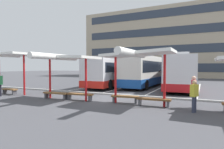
% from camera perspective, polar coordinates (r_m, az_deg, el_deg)
% --- Properties ---
extents(ground_plane, '(160.00, 160.00, 0.00)m').
position_cam_1_polar(ground_plane, '(13.18, -1.41, -7.33)').
color(ground_plane, '#47474C').
extents(terminal_building, '(41.14, 10.40, 17.71)m').
position_cam_1_polar(terminal_building, '(46.56, 18.29, 8.67)').
color(terminal_building, tan).
rests_on(terminal_building, ground).
extents(coach_bus_0, '(3.03, 10.93, 3.52)m').
position_cam_1_polar(coach_bus_0, '(22.25, 0.42, 0.82)').
color(coach_bus_0, silver).
rests_on(coach_bus_0, ground).
extents(coach_bus_1, '(2.85, 10.60, 3.69)m').
position_cam_1_polar(coach_bus_1, '(22.15, 10.00, 0.96)').
color(coach_bus_1, silver).
rests_on(coach_bus_1, ground).
extents(coach_bus_2, '(3.53, 11.05, 3.53)m').
position_cam_1_polar(coach_bus_2, '(20.71, 19.46, 0.61)').
color(coach_bus_2, silver).
rests_on(coach_bus_2, ground).
extents(lane_stripe_0, '(0.16, 14.00, 0.01)m').
position_cam_1_polar(lane_stripe_0, '(23.53, -3.44, -3.10)').
color(lane_stripe_0, white).
rests_on(lane_stripe_0, ground).
extents(lane_stripe_1, '(0.16, 14.00, 0.01)m').
position_cam_1_polar(lane_stripe_1, '(22.01, 4.88, -3.47)').
color(lane_stripe_1, white).
rests_on(lane_stripe_1, ground).
extents(lane_stripe_2, '(0.16, 14.00, 0.01)m').
position_cam_1_polar(lane_stripe_2, '(21.02, 14.21, -3.80)').
color(lane_stripe_2, white).
rests_on(lane_stripe_2, ground).
extents(lane_stripe_3, '(0.16, 14.00, 0.01)m').
position_cam_1_polar(lane_stripe_3, '(20.64, 24.17, -4.04)').
color(lane_stripe_3, white).
rests_on(lane_stripe_3, ground).
extents(waiting_shelter_0, '(3.97, 4.54, 3.33)m').
position_cam_1_polar(waiting_shelter_0, '(17.52, -28.34, 4.91)').
color(waiting_shelter_0, red).
rests_on(waiting_shelter_0, ground).
extents(bench_0, '(1.55, 0.51, 0.45)m').
position_cam_1_polar(bench_0, '(17.64, -27.94, -4.07)').
color(bench_0, brown).
rests_on(bench_0, ground).
extents(waiting_shelter_1, '(3.99, 4.27, 2.99)m').
position_cam_1_polar(waiting_shelter_1, '(13.10, -13.83, 4.68)').
color(waiting_shelter_1, red).
rests_on(waiting_shelter_1, ground).
extents(bench_1, '(1.92, 0.48, 0.45)m').
position_cam_1_polar(bench_1, '(13.91, -16.23, -5.49)').
color(bench_1, brown).
rests_on(bench_1, ground).
extents(bench_2, '(1.92, 0.54, 0.45)m').
position_cam_1_polar(bench_2, '(12.99, -9.53, -5.98)').
color(bench_2, brown).
rests_on(bench_2, ground).
extents(waiting_shelter_2, '(3.94, 4.27, 3.13)m').
position_cam_1_polar(waiting_shelter_2, '(11.05, 7.50, 5.68)').
color(waiting_shelter_2, red).
rests_on(waiting_shelter_2, ground).
extents(bench_3, '(1.71, 0.61, 0.45)m').
position_cam_1_polar(bench_3, '(11.84, 3.83, -6.78)').
color(bench_3, brown).
rests_on(bench_3, ground).
extents(bench_4, '(1.88, 0.46, 0.45)m').
position_cam_1_polar(bench_4, '(11.10, 12.15, -7.41)').
color(bench_4, brown).
rests_on(bench_4, ground).
extents(platform_kerb, '(44.00, 0.24, 0.12)m').
position_cam_1_polar(platform_kerb, '(14.91, 1.98, -5.98)').
color(platform_kerb, '#ADADA8').
rests_on(platform_kerb, ground).
extents(waiting_passenger_1, '(0.30, 0.52, 1.71)m').
position_cam_1_polar(waiting_passenger_1, '(11.17, 22.91, -4.08)').
color(waiting_passenger_1, '#33384C').
rests_on(waiting_passenger_1, ground).
extents(waiting_passenger_2, '(0.39, 0.50, 1.56)m').
position_cam_1_polar(waiting_passenger_2, '(10.13, 23.06, -5.33)').
color(waiting_passenger_2, '#33384C').
rests_on(waiting_passenger_2, ground).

